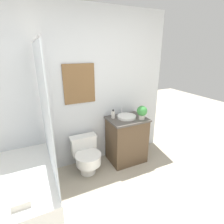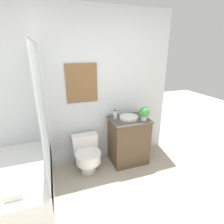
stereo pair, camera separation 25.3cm
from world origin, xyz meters
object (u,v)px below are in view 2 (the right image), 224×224
at_px(soap_bottle, 115,115).
at_px(potted_plant, 144,113).
at_px(toilet, 87,154).
at_px(sink, 129,117).

relative_size(soap_bottle, potted_plant, 0.66).
bearing_deg(toilet, soap_bottle, 11.90).
height_order(soap_bottle, potted_plant, potted_plant).
xyz_separation_m(sink, soap_bottle, (-0.21, 0.09, 0.04)).
bearing_deg(toilet, potted_plant, -7.90).
xyz_separation_m(toilet, soap_bottle, (0.53, 0.11, 0.57)).
height_order(sink, potted_plant, potted_plant).
xyz_separation_m(sink, potted_plant, (0.20, -0.15, 0.11)).
relative_size(toilet, soap_bottle, 3.82).
bearing_deg(soap_bottle, toilet, -168.10).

